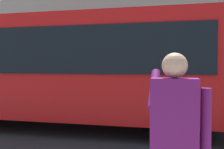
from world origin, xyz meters
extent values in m
plane|color=#2B2B2D|center=(0.00, 0.00, 0.00)|extent=(60.00, 60.00, 0.00)
cube|color=red|center=(1.81, 0.03, 1.70)|extent=(9.00, 2.50, 2.60)
cube|color=black|center=(1.81, 1.29, 2.10)|extent=(7.60, 0.06, 1.10)
cylinder|color=black|center=(-1.19, -1.07, 0.50)|extent=(1.00, 0.28, 1.00)
cylinder|color=black|center=(-1.19, 1.13, 0.50)|extent=(1.00, 0.28, 1.00)
cube|color=#6B1960|center=(-1.13, 4.55, 1.30)|extent=(0.40, 0.24, 0.66)
sphere|color=#D8A884|center=(-1.13, 4.55, 1.74)|extent=(0.22, 0.22, 0.22)
cylinder|color=#6B1960|center=(-1.39, 4.55, 1.26)|extent=(0.09, 0.09, 0.58)
cylinder|color=#6B1960|center=(-0.95, 4.39, 1.52)|extent=(0.09, 0.48, 0.37)
cube|color=black|center=(-1.03, 4.25, 1.72)|extent=(0.07, 0.01, 0.14)
camera|label=1|loc=(-1.12, 6.84, 1.74)|focal=41.58mm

